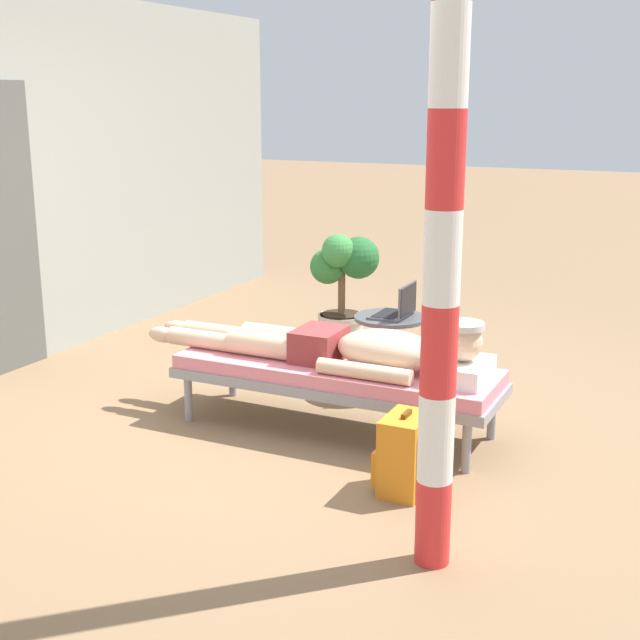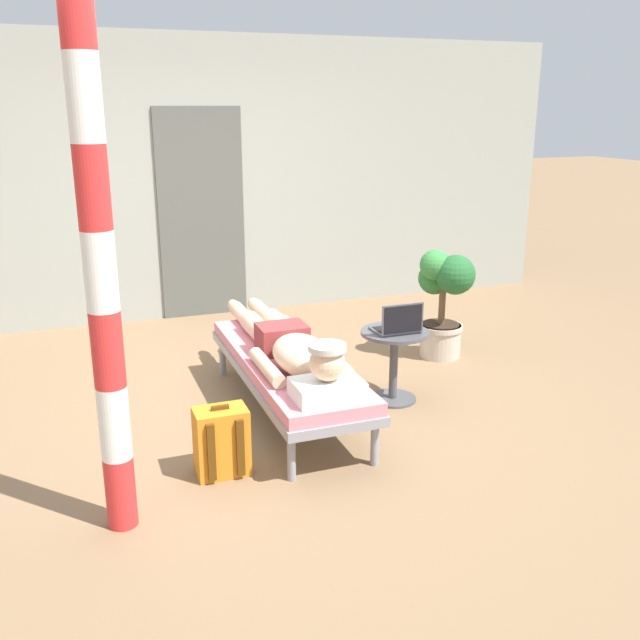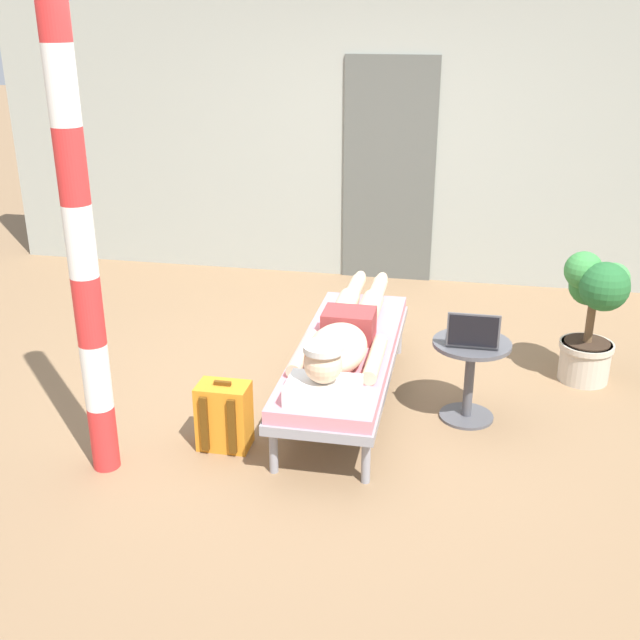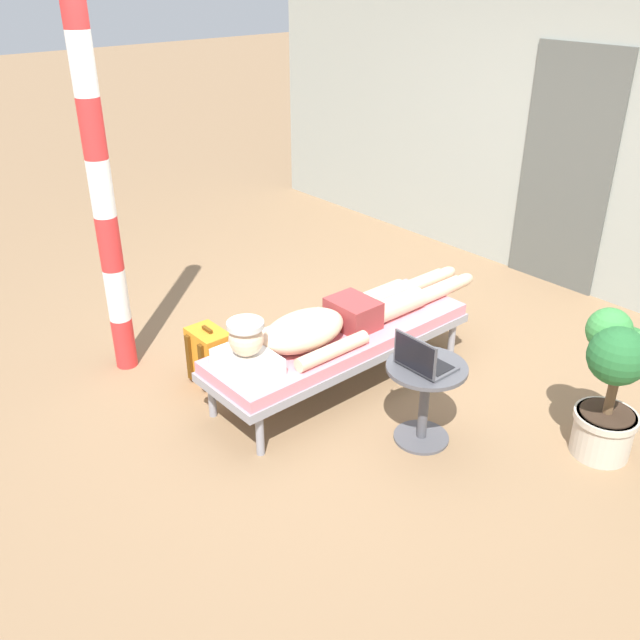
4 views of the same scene
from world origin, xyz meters
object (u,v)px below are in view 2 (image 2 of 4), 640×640
at_px(side_table, 394,353).
at_px(laptop, 398,325).
at_px(backpack, 221,442).
at_px(porch_post, 100,271).
at_px(lounge_chair, 287,367).
at_px(person_reclining, 291,346).
at_px(potted_plant, 444,295).

relative_size(side_table, laptop, 1.69).
bearing_deg(backpack, porch_post, -149.81).
height_order(lounge_chair, backpack, backpack).
bearing_deg(person_reclining, porch_post, -142.82).
relative_size(laptop, backpack, 0.73).
relative_size(person_reclining, backpack, 5.12).
height_order(person_reclining, potted_plant, potted_plant).
relative_size(person_reclining, porch_post, 0.82).
distance_m(lounge_chair, potted_plant, 1.71).
relative_size(potted_plant, porch_post, 0.35).
relative_size(laptop, potted_plant, 0.33).
xyz_separation_m(side_table, laptop, (-0.00, -0.05, 0.23)).
distance_m(person_reclining, potted_plant, 1.74).
bearing_deg(porch_post, side_table, 25.91).
height_order(lounge_chair, person_reclining, person_reclining).
height_order(laptop, potted_plant, potted_plant).
relative_size(lounge_chair, laptop, 6.28).
xyz_separation_m(side_table, backpack, (-1.39, -0.62, -0.16)).
bearing_deg(laptop, porch_post, -155.30).
relative_size(person_reclining, side_table, 4.15).
xyz_separation_m(side_table, porch_post, (-1.99, -0.96, 0.96)).
bearing_deg(laptop, lounge_chair, 173.73).
bearing_deg(person_reclining, potted_plant, 25.26).
bearing_deg(backpack, lounge_chair, 47.09).
bearing_deg(side_table, laptop, -90.00).
distance_m(lounge_chair, backpack, 0.91).
bearing_deg(person_reclining, laptop, 0.17).
distance_m(person_reclining, side_table, 0.80).
xyz_separation_m(person_reclining, porch_post, (-1.20, -0.91, 0.80)).
xyz_separation_m(person_reclining, potted_plant, (1.57, 0.74, 0.02)).
bearing_deg(side_table, potted_plant, 41.14).
bearing_deg(lounge_chair, porch_post, -140.24).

